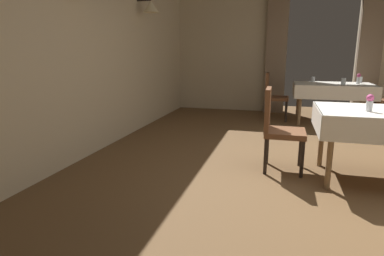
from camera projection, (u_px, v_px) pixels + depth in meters
ground at (353, 184)px, 3.31m from camera, size 10.08×10.08×0.00m
wall_left at (70, 35)px, 3.79m from camera, size 0.49×8.40×3.00m
wall_back at (321, 43)px, 6.89m from camera, size 6.40×0.27×3.00m
dining_table_mid at (379, 120)px, 3.25m from camera, size 1.18×0.93×0.75m
dining_table_far at (333, 88)px, 6.07m from camera, size 1.41×0.98×0.75m
chair_mid_left at (278, 125)px, 3.62m from camera, size 0.44×0.44×0.93m
chair_far_left at (273, 94)px, 6.40m from camera, size 0.44×0.44×0.93m
flower_vase_mid at (370, 102)px, 3.13m from camera, size 0.07×0.07×0.17m
flower_vase_far at (359, 78)px, 5.95m from camera, size 0.07×0.07×0.19m
glass_far_b at (343, 81)px, 5.88m from camera, size 0.08×0.08×0.11m
glass_far_c at (360, 80)px, 6.22m from camera, size 0.06×0.06×0.11m
glass_far_d at (313, 79)px, 6.37m from camera, size 0.07×0.07×0.11m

